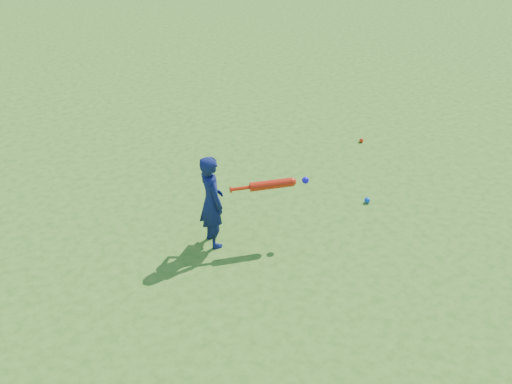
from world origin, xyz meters
TOP-DOWN VIEW (x-y plane):
  - ground at (0.00, 0.00)m, footprint 80.00×80.00m
  - child at (-0.03, -0.31)m, footprint 0.28×0.41m
  - ground_ball_red at (3.06, 0.92)m, footprint 0.06×0.06m
  - ground_ball_blue at (2.04, -0.49)m, footprint 0.08×0.08m
  - bat_swing at (0.63, -0.54)m, footprint 0.87×0.30m

SIDE VIEW (x-z plane):
  - ground at x=0.00m, z-range 0.00..0.00m
  - ground_ball_red at x=3.06m, z-range 0.00..0.06m
  - ground_ball_blue at x=2.04m, z-range 0.00..0.08m
  - child at x=-0.03m, z-range 0.00..1.10m
  - bat_swing at x=0.63m, z-range 0.65..0.76m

